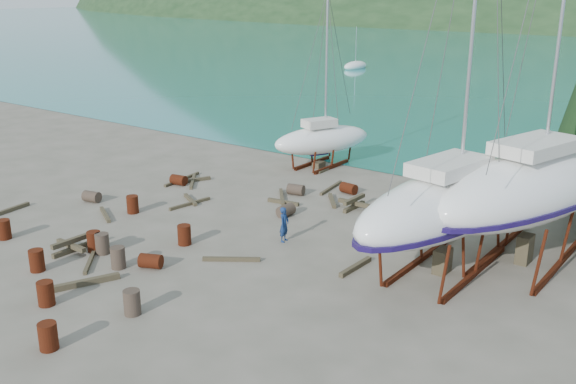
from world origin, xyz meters
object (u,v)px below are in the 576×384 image
Objects in this scene: small_sailboat_shore at (322,139)px; worker at (284,224)px; large_sailboat_far at (537,184)px; large_sailboat_near at (453,201)px.

small_sailboat_shore is 6.78× the size of worker.
large_sailboat_far reaches higher than small_sailboat_shore.
large_sailboat_near is 3.72m from large_sailboat_far.
worker is (5.74, -11.35, -0.97)m from small_sailboat_shore.
large_sailboat_near is 0.89× the size of large_sailboat_far.
large_sailboat_far reaches higher than worker.
large_sailboat_near is 7.38m from worker.
small_sailboat_shore reaches higher than worker.
small_sailboat_shore is at bearing 15.55° from worker.
worker is at bearing -138.60° from large_sailboat_far.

